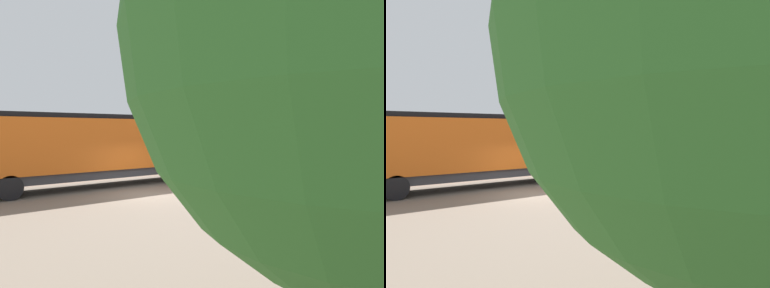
# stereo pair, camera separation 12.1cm
# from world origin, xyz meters

# --- Properties ---
(ground_plane) EXTENTS (120.00, 120.00, 0.00)m
(ground_plane) POSITION_xyz_m (0.00, 0.00, 0.00)
(ground_plane) COLOR #756656
(locomotive) EXTENTS (3.16, 17.40, 3.89)m
(locomotive) POSITION_xyz_m (-4.01, 0.56, 2.21)
(locomotive) COLOR orange
(locomotive) RESTS_ON ground_plane
(lamp_post) EXTENTS (0.58, 0.58, 6.83)m
(lamp_post) POSITION_xyz_m (5.06, 4.41, 5.02)
(lamp_post) COLOR black
(lamp_post) RESTS_ON ground_plane
(platform_fence) EXTENTS (0.05, 9.19, 1.29)m
(platform_fence) POSITION_xyz_m (2.99, 6.10, 0.82)
(platform_fence) COLOR black
(platform_fence) RESTS_ON ground_plane
(trackside_tree) EXTENTS (4.26, 4.26, 5.94)m
(trackside_tree) POSITION_xyz_m (13.32, -6.19, 3.79)
(trackside_tree) COLOR brown
(trackside_tree) RESTS_ON ground_plane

